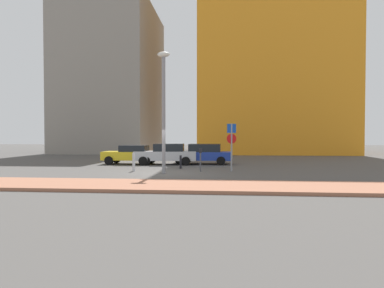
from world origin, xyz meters
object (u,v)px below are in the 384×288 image
at_px(parked_car_silver, 167,154).
at_px(traffic_bollard_near, 134,162).
at_px(parked_car_yellow, 132,154).
at_px(traffic_bollard_mid, 181,162).
at_px(parking_sign_post, 232,141).
at_px(street_lamp, 164,102).
at_px(parking_meter, 200,157).
at_px(parked_car_blue, 202,154).

bearing_deg(parked_car_silver, traffic_bollard_near, -104.02).
distance_m(parked_car_yellow, traffic_bollard_mid, 5.17).
xyz_separation_m(parking_sign_post, street_lamp, (-3.88, -1.60, 2.24)).
xyz_separation_m(parking_meter, street_lamp, (-2.03, -1.07, 3.16)).
distance_m(parked_car_blue, parking_meter, 5.32).
height_order(parked_car_blue, parking_sign_post, parking_sign_post).
bearing_deg(parking_sign_post, street_lamp, -157.59).
bearing_deg(traffic_bollard_near, parked_car_yellow, 107.08).
height_order(parked_car_blue, street_lamp, street_lamp).
xyz_separation_m(parked_car_yellow, street_lamp, (3.53, -5.91, 3.32)).
bearing_deg(traffic_bollard_near, parking_meter, 0.46).
height_order(parking_meter, traffic_bollard_near, parking_meter).
bearing_deg(parked_car_yellow, parked_car_silver, -1.30).
relative_size(parked_car_yellow, parked_car_silver, 0.89).
height_order(street_lamp, traffic_bollard_mid, street_lamp).
bearing_deg(traffic_bollard_mid, street_lamp, -102.25).
xyz_separation_m(parked_car_blue, traffic_bollard_near, (-3.85, -5.35, -0.25)).
distance_m(parking_sign_post, traffic_bollard_mid, 3.76).
distance_m(parking_meter, traffic_bollard_near, 4.07).
height_order(traffic_bollard_near, traffic_bollard_mid, traffic_bollard_near).
xyz_separation_m(parking_sign_post, parking_meter, (-1.85, -0.53, -0.91)).
relative_size(parked_car_blue, traffic_bollard_near, 4.11).
distance_m(parked_car_blue, traffic_bollard_near, 6.60).
bearing_deg(parking_sign_post, traffic_bollard_mid, 159.50).
xyz_separation_m(parked_car_yellow, parked_car_blue, (5.35, 0.48, 0.05)).
distance_m(parked_car_blue, traffic_bollard_mid, 3.78).
height_order(parked_car_silver, street_lamp, street_lamp).
relative_size(parking_meter, traffic_bollard_near, 1.29).
bearing_deg(parking_meter, street_lamp, -152.12).
bearing_deg(parking_meter, traffic_bollard_near, -179.54).
distance_m(parked_car_yellow, parking_meter, 7.37).
bearing_deg(street_lamp, traffic_bollard_mid, 77.75).
distance_m(parked_car_silver, street_lamp, 6.75).
distance_m(parking_sign_post, street_lamp, 4.76).
distance_m(parking_meter, traffic_bollard_mid, 2.30).
xyz_separation_m(parked_car_silver, parked_car_blue, (2.65, 0.54, 0.00)).
bearing_deg(parking_sign_post, parked_car_silver, 137.95).
bearing_deg(traffic_bollard_mid, parked_car_yellow, 143.29).
distance_m(parked_car_silver, parking_meter, 5.57).
bearing_deg(parking_meter, parked_car_yellow, 138.95).
distance_m(parked_car_yellow, parked_car_silver, 2.70).
xyz_separation_m(parked_car_blue, parking_sign_post, (2.06, -4.79, 1.03)).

